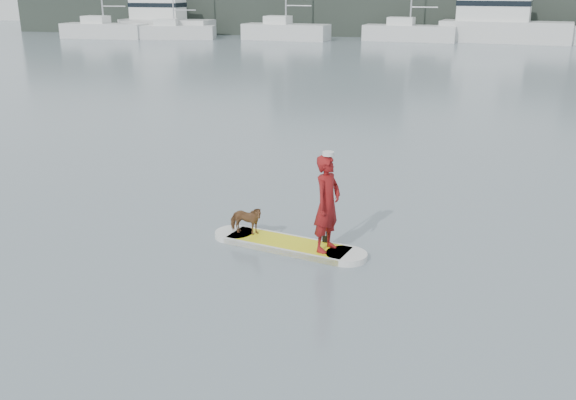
% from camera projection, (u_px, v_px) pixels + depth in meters
% --- Properties ---
extents(ground, '(140.00, 140.00, 0.00)m').
position_uv_depth(ground, '(439.00, 199.00, 15.65)').
color(ground, slate).
rests_on(ground, ground).
extents(paddleboard, '(3.22, 1.43, 0.12)m').
position_uv_depth(paddleboard, '(288.00, 245.00, 12.75)').
color(paddleboard, yellow).
rests_on(paddleboard, ground).
extents(paddler, '(0.67, 0.80, 1.87)m').
position_uv_depth(paddler, '(327.00, 204.00, 12.07)').
color(paddler, maroon).
rests_on(paddler, paddleboard).
extents(white_cap, '(0.22, 0.22, 0.07)m').
position_uv_depth(white_cap, '(328.00, 154.00, 11.76)').
color(white_cap, silver).
rests_on(white_cap, paddler).
extents(dog, '(0.73, 0.37, 0.60)m').
position_uv_depth(dog, '(246.00, 220.00, 13.05)').
color(dog, brown).
rests_on(dog, paddleboard).
extents(paddle, '(0.11, 0.30, 2.00)m').
position_uv_depth(paddle, '(325.00, 210.00, 12.49)').
color(paddle, black).
rests_on(paddle, ground).
extents(sailboat_a, '(8.19, 2.66, 11.86)m').
position_uv_depth(sailboat_a, '(104.00, 29.00, 62.05)').
color(sailboat_a, silver).
rests_on(sailboat_a, ground).
extents(sailboat_b, '(7.91, 3.66, 11.32)m').
position_uv_depth(sailboat_b, '(174.00, 30.00, 61.20)').
color(sailboat_b, silver).
rests_on(sailboat_b, ground).
extents(sailboat_c, '(8.37, 3.75, 11.60)m').
position_uv_depth(sailboat_c, '(285.00, 30.00, 60.11)').
color(sailboat_c, silver).
rests_on(sailboat_c, ground).
extents(sailboat_d, '(8.68, 3.66, 12.41)m').
position_uv_depth(sailboat_d, '(409.00, 31.00, 59.01)').
color(sailboat_d, silver).
rests_on(sailboat_d, ground).
extents(motor_yacht_a, '(11.72, 5.48, 6.76)m').
position_uv_depth(motor_yacht_a, '(500.00, 20.00, 57.34)').
color(motor_yacht_a, silver).
rests_on(motor_yacht_a, ground).
extents(motor_yacht_b, '(9.45, 3.84, 6.09)m').
position_uv_depth(motor_yacht_b, '(163.00, 19.00, 63.70)').
color(motor_yacht_b, silver).
rests_on(motor_yacht_b, ground).
extents(shore_mass, '(90.00, 6.00, 6.00)m').
position_uv_depth(shore_mass, '(439.00, 5.00, 63.76)').
color(shore_mass, '#212924').
rests_on(shore_mass, ground).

